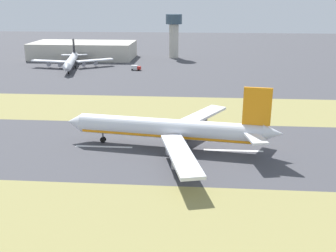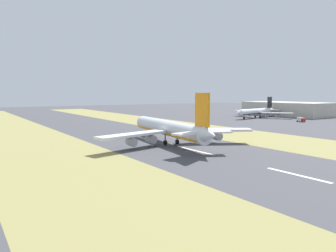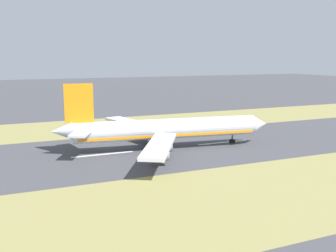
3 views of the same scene
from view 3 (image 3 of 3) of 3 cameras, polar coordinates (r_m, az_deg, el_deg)
name	(u,v)px [view 3 (image 3 of 3)]	position (r m, az deg, el deg)	size (l,w,h in m)	color
ground_plane	(162,148)	(119.89, -0.85, -3.28)	(800.00, 800.00, 0.00)	#424247
grass_median_west	(120,125)	(161.53, -7.01, 0.13)	(40.00, 600.00, 0.01)	olive
grass_median_east	(248,196)	(81.90, 11.55, -9.89)	(40.00, 600.00, 0.01)	olive
centreline_dash_mid	(103,154)	(114.27, -9.45, -4.08)	(1.20, 18.00, 0.01)	silver
centreline_dash_far	(223,142)	(129.50, 7.98, -2.36)	(1.20, 18.00, 0.01)	silver
airplane_main_jet	(162,130)	(117.91, -0.89, -0.51)	(63.55, 67.13, 20.20)	silver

